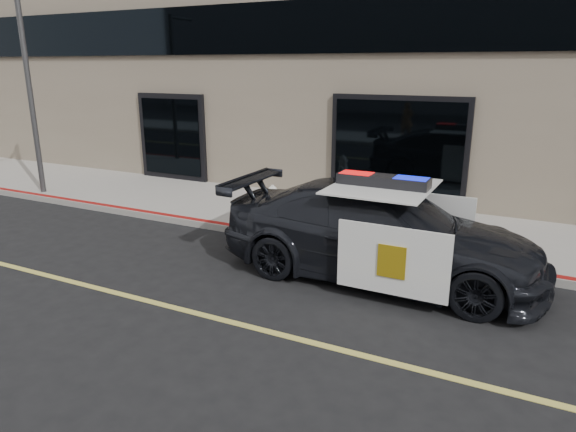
% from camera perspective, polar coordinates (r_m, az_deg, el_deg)
% --- Properties ---
extents(ground, '(120.00, 120.00, 0.00)m').
position_cam_1_polar(ground, '(7.01, 4.31, -14.27)').
color(ground, black).
rests_on(ground, ground).
extents(sidewalk_n, '(60.00, 3.50, 0.15)m').
position_cam_1_polar(sidewalk_n, '(11.62, 14.22, -1.60)').
color(sidewalk_n, gray).
rests_on(sidewalk_n, ground).
extents(police_car, '(2.56, 5.56, 1.81)m').
position_cam_1_polar(police_car, '(8.96, 10.25, -1.77)').
color(police_car, black).
rests_on(police_car, ground).
extents(fire_hydrant, '(0.35, 0.48, 0.76)m').
position_cam_1_polar(fire_hydrant, '(11.93, -1.75, 1.54)').
color(fire_hydrant, white).
rests_on(fire_hydrant, sidewalk_n).
extents(street_light, '(0.14, 1.31, 5.15)m').
position_cam_1_polar(street_light, '(15.60, -27.00, 12.59)').
color(street_light, '#353537').
rests_on(street_light, sidewalk_n).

